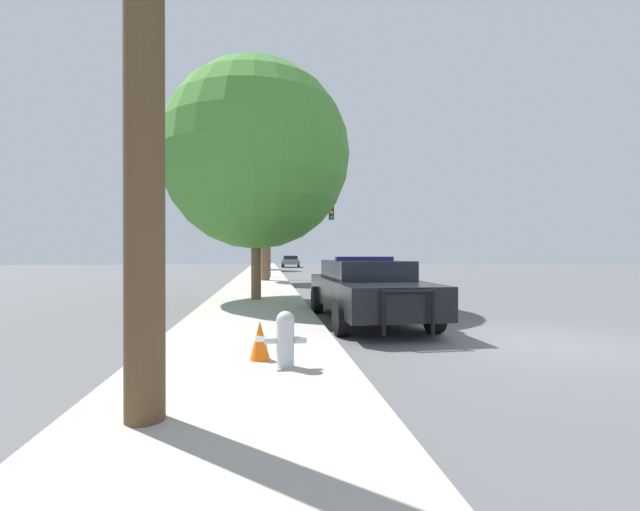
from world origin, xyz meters
name	(u,v)px	position (x,y,z in m)	size (l,w,h in m)	color
ground_plane	(537,343)	(0.00, 0.00, 0.00)	(110.00, 110.00, 0.00)	#565659
sidewalk_left	(246,347)	(-5.10, 0.00, 0.07)	(3.00, 110.00, 0.13)	#ADA89E
police_car	(367,288)	(-2.44, 2.72, 0.77)	(2.24, 5.31, 1.51)	black
fire_hydrant	(285,337)	(-4.52, -1.55, 0.51)	(0.54, 0.24, 0.72)	#B7BCC1
traffic_light	(297,223)	(-2.88, 19.29, 3.43)	(4.07, 0.35, 4.61)	#424247
car_background_oncoming	(351,265)	(1.78, 25.77, 0.69)	(1.94, 4.06, 1.28)	black
car_background_distant	(291,261)	(-1.99, 41.63, 0.71)	(2.23, 4.12, 1.31)	slate
tree_sidewalk_mid	(265,190)	(-4.81, 16.21, 5.01)	(3.69, 3.69, 6.77)	brown
tree_sidewalk_far	(253,224)	(-5.95, 32.88, 4.33)	(3.76, 3.76, 6.10)	#4C3823
tree_sidewalk_near	(256,156)	(-5.09, 6.67, 4.68)	(5.93, 5.93, 7.52)	brown
traffic_cone	(260,340)	(-4.86, -1.13, 0.40)	(0.28, 0.28, 0.54)	orange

